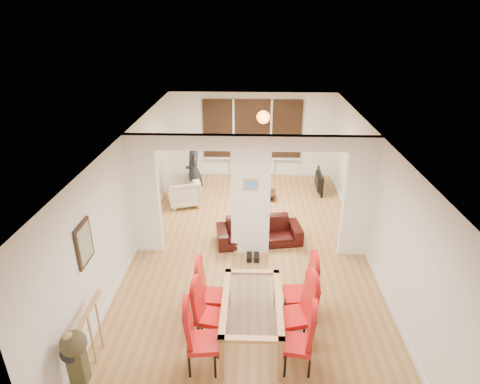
# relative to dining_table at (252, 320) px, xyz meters

# --- Properties ---
(floor) EXTENTS (5.00, 9.00, 0.01)m
(floor) POSITION_rel_dining_table_xyz_m (-0.05, 2.60, -0.38)
(floor) COLOR #A27441
(floor) RESTS_ON ground
(room_walls) EXTENTS (5.00, 9.00, 2.60)m
(room_walls) POSITION_rel_dining_table_xyz_m (-0.05, 2.60, 0.92)
(room_walls) COLOR silver
(room_walls) RESTS_ON floor
(divider_wall) EXTENTS (5.00, 0.18, 2.60)m
(divider_wall) POSITION_rel_dining_table_xyz_m (-0.05, 2.60, 0.92)
(divider_wall) COLOR white
(divider_wall) RESTS_ON floor
(bay_window_blinds) EXTENTS (3.00, 0.08, 1.80)m
(bay_window_blinds) POSITION_rel_dining_table_xyz_m (-0.05, 7.04, 1.12)
(bay_window_blinds) COLOR black
(bay_window_blinds) RESTS_ON room_walls
(radiator) EXTENTS (1.40, 0.08, 0.50)m
(radiator) POSITION_rel_dining_table_xyz_m (-0.05, 7.00, -0.08)
(radiator) COLOR white
(radiator) RESTS_ON floor
(pendant_light) EXTENTS (0.36, 0.36, 0.36)m
(pendant_light) POSITION_rel_dining_table_xyz_m (0.25, 5.90, 1.77)
(pendant_light) COLOR orange
(pendant_light) RESTS_ON room_walls
(stair_newel) EXTENTS (0.40, 1.20, 1.10)m
(stair_newel) POSITION_rel_dining_table_xyz_m (-2.30, -0.60, 0.17)
(stair_newel) COLOR tan
(stair_newel) RESTS_ON floor
(wall_poster) EXTENTS (0.04, 0.52, 0.67)m
(wall_poster) POSITION_rel_dining_table_xyz_m (-2.52, 0.20, 1.22)
(wall_poster) COLOR gray
(wall_poster) RESTS_ON room_walls
(pillar_photo) EXTENTS (0.30, 0.03, 0.25)m
(pillar_photo) POSITION_rel_dining_table_xyz_m (-0.05, 2.50, 1.22)
(pillar_photo) COLOR #4C8CD8
(pillar_photo) RESTS_ON divider_wall
(dining_table) EXTENTS (0.92, 1.63, 0.76)m
(dining_table) POSITION_rel_dining_table_xyz_m (0.00, 0.00, 0.00)
(dining_table) COLOR #9D6E3A
(dining_table) RESTS_ON floor
(dining_chair_la) EXTENTS (0.49, 0.49, 1.11)m
(dining_chair_la) POSITION_rel_dining_table_xyz_m (-0.69, -0.58, 0.17)
(dining_chair_la) COLOR #A61111
(dining_chair_la) RESTS_ON floor
(dining_chair_lb) EXTENTS (0.49, 0.49, 1.04)m
(dining_chair_lb) POSITION_rel_dining_table_xyz_m (-0.64, -0.01, 0.14)
(dining_chair_lb) COLOR #A61111
(dining_chair_lb) RESTS_ON floor
(dining_chair_lc) EXTENTS (0.45, 0.45, 1.06)m
(dining_chair_lc) POSITION_rel_dining_table_xyz_m (-0.66, 0.47, 0.15)
(dining_chair_lc) COLOR #A61111
(dining_chair_lc) RESTS_ON floor
(dining_chair_ra) EXTENTS (0.49, 0.49, 1.05)m
(dining_chair_ra) POSITION_rel_dining_table_xyz_m (0.65, -0.54, 0.15)
(dining_chair_ra) COLOR #A61111
(dining_chair_ra) RESTS_ON floor
(dining_chair_rb) EXTENTS (0.57, 0.57, 1.18)m
(dining_chair_rb) POSITION_rel_dining_table_xyz_m (0.66, -0.03, 0.21)
(dining_chair_rb) COLOR #A61111
(dining_chair_rb) RESTS_ON floor
(dining_chair_rc) EXTENTS (0.50, 0.50, 1.16)m
(dining_chair_rc) POSITION_rel_dining_table_xyz_m (0.77, 0.51, 0.20)
(dining_chair_rc) COLOR #A61111
(dining_chair_rc) RESTS_ON floor
(sofa) EXTENTS (1.98, 1.03, 0.55)m
(sofa) POSITION_rel_dining_table_xyz_m (0.14, 2.96, -0.11)
(sofa) COLOR black
(sofa) RESTS_ON floor
(armchair) EXTENTS (1.01, 1.03, 0.76)m
(armchair) POSITION_rel_dining_table_xyz_m (-1.86, 4.84, -0.00)
(armchair) COLOR beige
(armchair) RESTS_ON floor
(person) EXTENTS (0.75, 0.59, 1.81)m
(person) POSITION_rel_dining_table_xyz_m (-1.59, 5.02, 0.53)
(person) COLOR black
(person) RESTS_ON floor
(television) EXTENTS (1.03, 0.14, 0.59)m
(television) POSITION_rel_dining_table_xyz_m (1.81, 5.86, -0.08)
(television) COLOR black
(television) RESTS_ON floor
(coffee_table) EXTENTS (1.03, 0.72, 0.21)m
(coffee_table) POSITION_rel_dining_table_xyz_m (0.15, 5.24, -0.27)
(coffee_table) COLOR black
(coffee_table) RESTS_ON floor
(bottle) EXTENTS (0.07, 0.07, 0.27)m
(bottle) POSITION_rel_dining_table_xyz_m (0.27, 5.29, -0.03)
(bottle) COLOR #143F19
(bottle) RESTS_ON coffee_table
(bowl) EXTENTS (0.23, 0.23, 0.06)m
(bowl) POSITION_rel_dining_table_xyz_m (-0.07, 5.16, -0.14)
(bowl) COLOR black
(bowl) RESTS_ON coffee_table
(shoes) EXTENTS (0.26, 0.28, 0.11)m
(shoes) POSITION_rel_dining_table_xyz_m (0.01, 2.25, -0.33)
(shoes) COLOR black
(shoes) RESTS_ON floor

